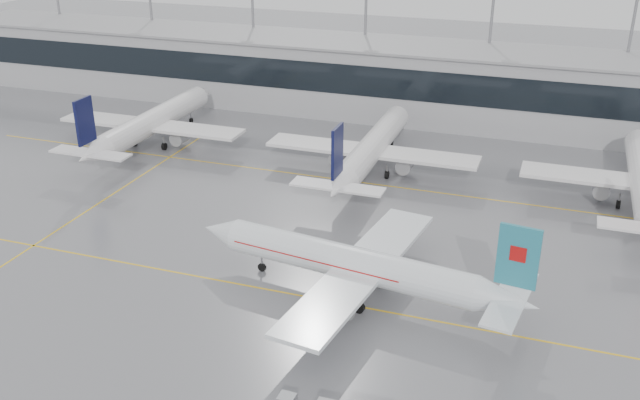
% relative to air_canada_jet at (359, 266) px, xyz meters
% --- Properties ---
extents(ground, '(320.00, 320.00, 0.00)m').
position_rel_air_canada_jet_xyz_m(ground, '(-7.64, -1.76, -3.47)').
color(ground, slate).
rests_on(ground, ground).
extents(taxi_line_main, '(120.00, 0.25, 0.01)m').
position_rel_air_canada_jet_xyz_m(taxi_line_main, '(-7.64, -1.76, -3.47)').
color(taxi_line_main, yellow).
rests_on(taxi_line_main, ground).
extents(taxi_line_north, '(120.00, 0.25, 0.01)m').
position_rel_air_canada_jet_xyz_m(taxi_line_north, '(-7.64, 28.24, -3.47)').
color(taxi_line_north, yellow).
rests_on(taxi_line_north, ground).
extents(taxi_line_cross, '(0.25, 60.00, 0.01)m').
position_rel_air_canada_jet_xyz_m(taxi_line_cross, '(-37.64, 13.24, -3.47)').
color(taxi_line_cross, yellow).
rests_on(taxi_line_cross, ground).
extents(terminal, '(180.00, 15.00, 12.00)m').
position_rel_air_canada_jet_xyz_m(terminal, '(-7.64, 60.24, 2.53)').
color(terminal, '#9C9CA0').
rests_on(terminal, ground).
extents(terminal_glass, '(180.00, 0.20, 5.00)m').
position_rel_air_canada_jet_xyz_m(terminal_glass, '(-7.64, 52.69, 4.03)').
color(terminal_glass, black).
rests_on(terminal_glass, ground).
extents(terminal_roof, '(182.00, 16.00, 0.40)m').
position_rel_air_canada_jet_xyz_m(terminal_roof, '(-7.64, 60.24, 8.73)').
color(terminal_roof, gray).
rests_on(terminal_roof, ground).
extents(light_masts, '(156.40, 1.00, 22.60)m').
position_rel_air_canada_jet_xyz_m(light_masts, '(-7.64, 66.24, 9.87)').
color(light_masts, gray).
rests_on(light_masts, ground).
extents(air_canada_jet, '(35.41, 28.24, 11.00)m').
position_rel_air_canada_jet_xyz_m(air_canada_jet, '(0.00, 0.00, 0.00)').
color(air_canada_jet, white).
rests_on(air_canada_jet, ground).
extents(parked_jet_b, '(29.64, 36.96, 11.72)m').
position_rel_air_canada_jet_xyz_m(parked_jet_b, '(-42.64, 31.93, 0.24)').
color(parked_jet_b, white).
rests_on(parked_jet_b, ground).
extents(parked_jet_c, '(29.64, 36.96, 11.72)m').
position_rel_air_canada_jet_xyz_m(parked_jet_c, '(-7.64, 31.93, 0.24)').
color(parked_jet_c, white).
rests_on(parked_jet_c, ground).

